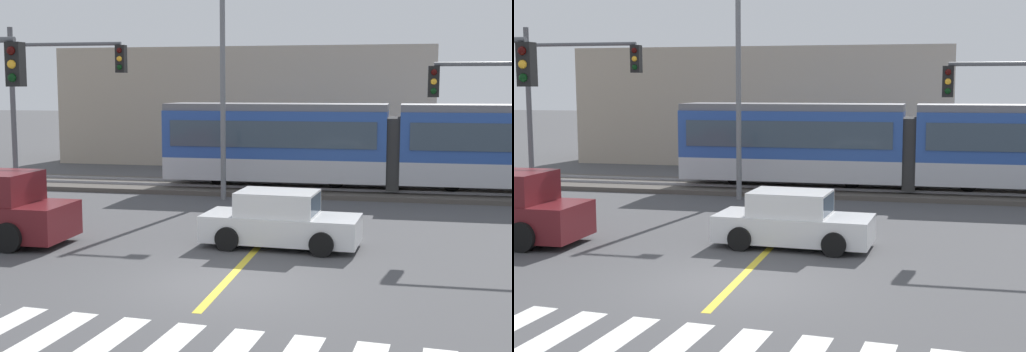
{
  "view_description": "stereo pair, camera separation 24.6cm",
  "coord_description": "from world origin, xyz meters",
  "views": [
    {
      "loc": [
        3.86,
        -14.7,
        4.33
      ],
      "look_at": [
        -0.61,
        6.33,
        1.6
      ],
      "focal_mm": 50.0,
      "sensor_mm": 36.0,
      "label": 1
    },
    {
      "loc": [
        4.1,
        -14.65,
        4.33
      ],
      "look_at": [
        -0.61,
        6.33,
        1.6
      ],
      "focal_mm": 50.0,
      "sensor_mm": 36.0,
      "label": 2
    }
  ],
  "objects": [
    {
      "name": "traffic_light_mid_left",
      "position": [
        -8.02,
        7.59,
        4.12
      ],
      "size": [
        4.25,
        0.38,
        6.3
      ],
      "color": "#515459",
      "rests_on": "ground"
    },
    {
      "name": "light_rail_tram",
      "position": [
        3.35,
        14.07,
        2.05
      ],
      "size": [
        18.5,
        2.64,
        3.43
      ],
      "color": "#B7BAC1",
      "rests_on": "track_bed"
    },
    {
      "name": "ground_plane",
      "position": [
        0.0,
        0.0,
        0.0
      ],
      "size": [
        200.0,
        200.0,
        0.0
      ],
      "primitive_type": "plane",
      "color": "#474749"
    },
    {
      "name": "crosswalk_stripe_2",
      "position": [
        -2.19,
        -3.86,
        0.0
      ],
      "size": [
        0.79,
        2.84,
        0.01
      ],
      "primitive_type": "cube",
      "rotation": [
        0.0,
        0.0,
        -0.08
      ],
      "color": "silver",
      "rests_on": "ground"
    },
    {
      "name": "crosswalk_stripe_4",
      "position": [
        0.0,
        -4.04,
        0.0
      ],
      "size": [
        0.79,
        2.84,
        0.01
      ],
      "primitive_type": "cube",
      "rotation": [
        0.0,
        0.0,
        -0.08
      ],
      "color": "silver",
      "rests_on": "ground"
    },
    {
      "name": "lane_centre_line",
      "position": [
        0.0,
        5.02,
        0.0
      ],
      "size": [
        0.2,
        14.11,
        0.01
      ],
      "primitive_type": "cube",
      "color": "gold",
      "rests_on": "ground"
    },
    {
      "name": "building_backdrop_far",
      "position": [
        -4.98,
        24.97,
        3.19
      ],
      "size": [
        20.48,
        6.0,
        6.39
      ],
      "primitive_type": "cube",
      "color": "tan",
      "rests_on": "ground"
    },
    {
      "name": "rail_near",
      "position": [
        0.0,
        13.35,
        0.23
      ],
      "size": [
        120.0,
        0.08,
        0.1
      ],
      "primitive_type": "cube",
      "color": "#939399",
      "rests_on": "track_bed"
    },
    {
      "name": "street_lamp_centre",
      "position": [
        -2.75,
        11.42,
        4.61
      ],
      "size": [
        2.21,
        0.28,
        8.07
      ],
      "color": "slate",
      "rests_on": "ground"
    },
    {
      "name": "crosswalk_stripe_3",
      "position": [
        -1.1,
        -3.95,
        0.0
      ],
      "size": [
        0.79,
        2.84,
        0.01
      ],
      "primitive_type": "cube",
      "rotation": [
        0.0,
        0.0,
        -0.08
      ],
      "color": "silver",
      "rests_on": "ground"
    },
    {
      "name": "rail_far",
      "position": [
        0.0,
        14.79,
        0.23
      ],
      "size": [
        120.0,
        0.08,
        0.1
      ],
      "primitive_type": "cube",
      "color": "#939399",
      "rests_on": "track_bed"
    },
    {
      "name": "sedan_crossing",
      "position": [
        0.58,
        3.93,
        0.7
      ],
      "size": [
        4.29,
        2.1,
        1.52
      ],
      "color": "silver",
      "rests_on": "ground"
    },
    {
      "name": "track_bed",
      "position": [
        0.0,
        14.07,
        0.09
      ],
      "size": [
        120.0,
        4.0,
        0.18
      ],
      "primitive_type": "cube",
      "color": "#4C4742",
      "rests_on": "ground"
    }
  ]
}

